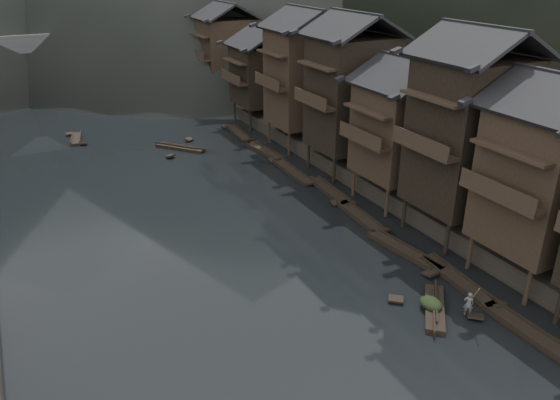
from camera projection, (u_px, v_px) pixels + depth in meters
water at (298, 341)px, 30.74m from camera, size 300.00×300.00×0.00m
right_bank at (377, 100)px, 77.38m from camera, size 40.00×200.00×1.80m
stilt_houses at (365, 87)px, 49.61m from camera, size 9.00×67.60×15.84m
moored_sampans at (340, 203)px, 47.26m from camera, size 2.78×50.50×0.47m
midriver_boats at (134, 143)px, 62.04m from camera, size 13.10×14.00×0.45m
stone_bridge at (79, 55)px, 86.88m from camera, size 40.00×6.00×9.00m
hero_sampan at (435, 308)px, 33.28m from camera, size 4.19×4.65×0.44m
cargo_heap at (432, 299)px, 33.12m from camera, size 1.18×1.54×0.71m
boatman at (469, 300)px, 32.22m from camera, size 0.68×0.66×1.57m
bamboo_pole at (477, 266)px, 31.36m from camera, size 1.46×2.03×3.01m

